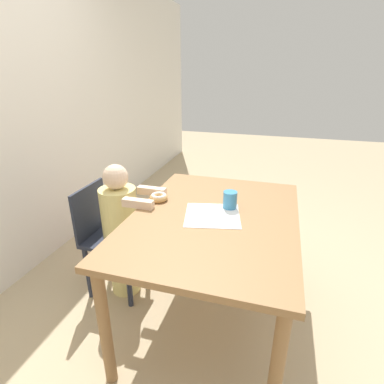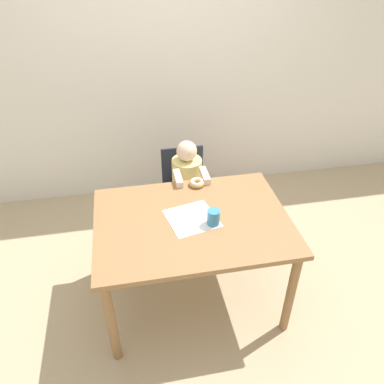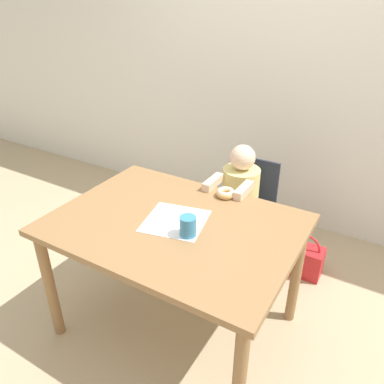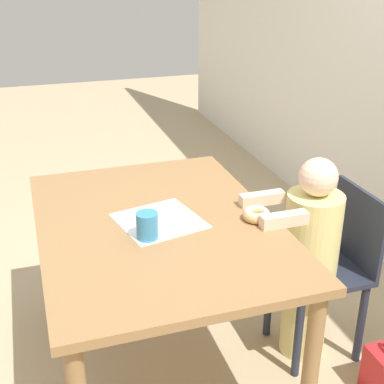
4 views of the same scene
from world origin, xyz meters
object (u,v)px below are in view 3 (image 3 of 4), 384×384
Objects in this scene: child_figure at (239,212)px; donut at (226,193)px; chair at (244,213)px; cup at (188,226)px; handbag at (302,259)px.

donut is at bearing -84.81° from child_figure.
cup is (0.04, -0.83, 0.38)m from chair.
chair is 2.40× the size of handbag.
child_figure is at bearing 93.25° from cup.
donut is 1.08× the size of cup.
child_figure reaches higher than donut.
handbag is 1.22m from cup.
chair is at bearing -166.56° from handbag.
cup is (-0.39, -0.94, 0.68)m from handbag.
chair is 0.82× the size of child_figure.
cup reaches higher than chair.
handbag is 3.13× the size of cup.
child_figure is at bearing -90.00° from chair.
child_figure is at bearing -154.13° from handbag.
handbag is (0.43, 0.21, -0.37)m from child_figure.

